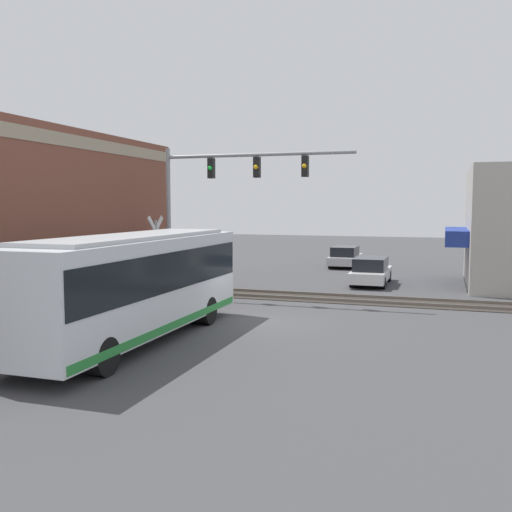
{
  "coord_description": "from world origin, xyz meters",
  "views": [
    {
      "loc": [
        -19.61,
        -6.34,
        4.27
      ],
      "look_at": [
        3.69,
        1.4,
        2.09
      ],
      "focal_mm": 40.0,
      "sensor_mm": 36.0,
      "label": 1
    }
  ],
  "objects_px": {
    "crossing_signal": "(156,249)",
    "pedestrian_at_crossing": "(173,284)",
    "parked_car_silver": "(345,257)",
    "parked_car_white": "(371,272)",
    "city_bus": "(135,283)"
  },
  "relations": [
    {
      "from": "parked_car_white",
      "to": "pedestrian_at_crossing",
      "type": "bearing_deg",
      "value": 138.27
    },
    {
      "from": "crossing_signal",
      "to": "pedestrian_at_crossing",
      "type": "bearing_deg",
      "value": -122.06
    },
    {
      "from": "crossing_signal",
      "to": "parked_car_white",
      "type": "distance_m",
      "value": 11.86
    },
    {
      "from": "parked_car_white",
      "to": "pedestrian_at_crossing",
      "type": "distance_m",
      "value": 11.43
    },
    {
      "from": "crossing_signal",
      "to": "parked_car_silver",
      "type": "distance_m",
      "value": 17.35
    },
    {
      "from": "crossing_signal",
      "to": "parked_car_white",
      "type": "bearing_deg",
      "value": -48.68
    },
    {
      "from": "city_bus",
      "to": "parked_car_silver",
      "type": "relative_size",
      "value": 2.28
    },
    {
      "from": "parked_car_silver",
      "to": "pedestrian_at_crossing",
      "type": "height_order",
      "value": "pedestrian_at_crossing"
    },
    {
      "from": "crossing_signal",
      "to": "parked_car_white",
      "type": "relative_size",
      "value": 0.79
    },
    {
      "from": "crossing_signal",
      "to": "parked_car_silver",
      "type": "xyz_separation_m",
      "value": [
        16.19,
        -6.03,
        -1.62
      ]
    },
    {
      "from": "parked_car_silver",
      "to": "crossing_signal",
      "type": "bearing_deg",
      "value": 159.58
    },
    {
      "from": "city_bus",
      "to": "parked_car_silver",
      "type": "distance_m",
      "value": 24.07
    },
    {
      "from": "parked_car_white",
      "to": "parked_car_silver",
      "type": "bearing_deg",
      "value": 18.37
    },
    {
      "from": "parked_car_silver",
      "to": "pedestrian_at_crossing",
      "type": "relative_size",
      "value": 2.84
    },
    {
      "from": "parked_car_white",
      "to": "city_bus",
      "type": "bearing_deg",
      "value": 160.75
    }
  ]
}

